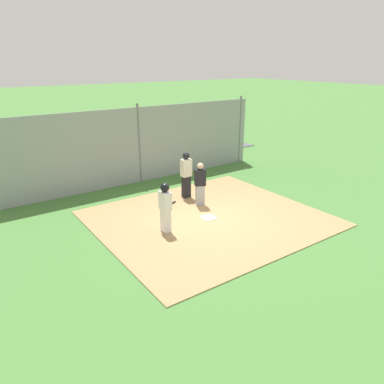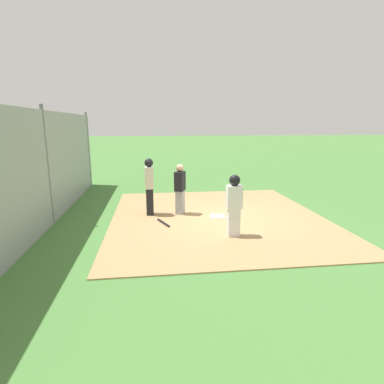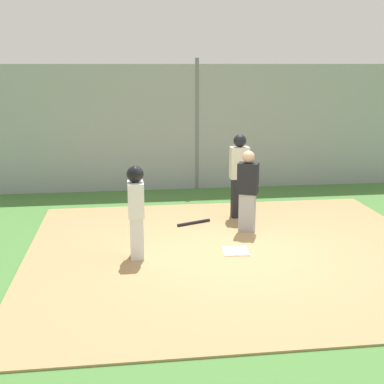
{
  "view_description": "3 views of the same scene",
  "coord_description": "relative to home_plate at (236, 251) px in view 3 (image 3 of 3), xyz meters",
  "views": [
    {
      "loc": [
        6.87,
        8.8,
        5.04
      ],
      "look_at": [
        0.2,
        -0.68,
        0.79
      ],
      "focal_mm": 33.96,
      "sensor_mm": 36.0,
      "label": 1
    },
    {
      "loc": [
        9.02,
        -1.93,
        2.82
      ],
      "look_at": [
        0.6,
        -0.87,
        0.96
      ],
      "focal_mm": 29.0,
      "sensor_mm": 36.0,
      "label": 2
    },
    {
      "loc": [
        1.85,
        8.28,
        3.21
      ],
      "look_at": [
        0.6,
        -1.24,
        0.81
      ],
      "focal_mm": 48.32,
      "sensor_mm": 36.0,
      "label": 3
    }
  ],
  "objects": [
    {
      "name": "home_plate",
      "position": [
        0.0,
        0.0,
        0.0
      ],
      "size": [
        0.48,
        0.48,
        0.02
      ],
      "primitive_type": "cube",
      "rotation": [
        0.0,
        0.0,
        -0.1
      ],
      "color": "white",
      "rests_on": "dirt_infield"
    },
    {
      "name": "catcher",
      "position": [
        -0.46,
        -1.11,
        0.81
      ],
      "size": [
        0.45,
        0.39,
        1.59
      ],
      "rotation": [
        0.0,
        0.0,
        1.16
      ],
      "color": "#9E9EA3",
      "rests_on": "dirt_infield"
    },
    {
      "name": "runner",
      "position": [
        1.7,
        0.06,
        0.88
      ],
      "size": [
        0.28,
        0.38,
        1.58
      ],
      "rotation": [
        0.0,
        0.0,
        3.15
      ],
      "color": "silver",
      "rests_on": "dirt_infield"
    },
    {
      "name": "parked_car_blue",
      "position": [
        2.83,
        -9.48,
        0.57
      ],
      "size": [
        4.42,
        2.4,
        1.28
      ],
      "rotation": [
        0.0,
        0.0,
        -0.17
      ],
      "color": "#28428C",
      "rests_on": "parking_lot"
    },
    {
      "name": "backstop_fence",
      "position": [
        0.0,
        -4.86,
        1.56
      ],
      "size": [
        12.0,
        0.1,
        3.35
      ],
      "color": "#93999E",
      "rests_on": "ground_plane"
    },
    {
      "name": "parked_car_green",
      "position": [
        -3.0,
        -10.19,
        0.57
      ],
      "size": [
        4.3,
        2.09,
        1.28
      ],
      "rotation": [
        0.0,
        0.0,
        -0.06
      ],
      "color": "#235B38",
      "rests_on": "parking_lot"
    },
    {
      "name": "baseball_bat",
      "position": [
        0.51,
        -1.68,
        0.02
      ],
      "size": [
        0.71,
        0.34,
        0.06
      ],
      "primitive_type": "cylinder",
      "rotation": [
        0.0,
        1.57,
        0.39
      ],
      "color": "black",
      "rests_on": "dirt_infield"
    },
    {
      "name": "ground_plane",
      "position": [
        0.0,
        0.0,
        -0.04
      ],
      "size": [
        140.0,
        140.0,
        0.0
      ],
      "primitive_type": "plane",
      "color": "#477A38"
    },
    {
      "name": "umpire",
      "position": [
        -0.5,
        -2.06,
        0.92
      ],
      "size": [
        0.38,
        0.26,
        1.77
      ],
      "rotation": [
        0.0,
        0.0,
        1.56
      ],
      "color": "black",
      "rests_on": "dirt_infield"
    },
    {
      "name": "parking_lot",
      "position": [
        0.0,
        -9.64,
        -0.02
      ],
      "size": [
        18.0,
        5.2,
        0.04
      ],
      "primitive_type": "cube",
      "color": "#515156",
      "rests_on": "ground_plane"
    },
    {
      "name": "dirt_infield",
      "position": [
        0.0,
        0.0,
        -0.03
      ],
      "size": [
        7.2,
        6.4,
        0.03
      ],
      "primitive_type": "cube",
      "color": "#A88456",
      "rests_on": "ground_plane"
    }
  ]
}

